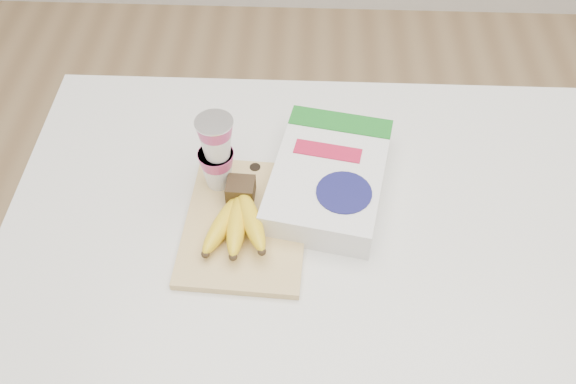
{
  "coord_description": "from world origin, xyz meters",
  "views": [
    {
      "loc": [
        -0.06,
        -0.68,
        1.75
      ],
      "look_at": [
        -0.09,
        0.04,
        0.91
      ],
      "focal_mm": 40.0,
      "sensor_mm": 36.0,
      "label": 1
    }
  ],
  "objects_px": {
    "yogurt_stack": "(216,151)",
    "cereal_box": "(329,177)",
    "table": "(327,346)",
    "bananas": "(238,218)",
    "cutting_board": "(246,223)"
  },
  "relations": [
    {
      "from": "cutting_board",
      "to": "yogurt_stack",
      "type": "distance_m",
      "value": 0.13
    },
    {
      "from": "table",
      "to": "bananas",
      "type": "height_order",
      "value": "bananas"
    },
    {
      "from": "table",
      "to": "yogurt_stack",
      "type": "xyz_separation_m",
      "value": [
        -0.21,
        0.08,
        0.53
      ]
    },
    {
      "from": "bananas",
      "to": "yogurt_stack",
      "type": "distance_m",
      "value": 0.12
    },
    {
      "from": "table",
      "to": "yogurt_stack",
      "type": "relative_size",
      "value": 7.72
    },
    {
      "from": "table",
      "to": "cereal_box",
      "type": "relative_size",
      "value": 3.76
    },
    {
      "from": "yogurt_stack",
      "to": "cereal_box",
      "type": "bearing_deg",
      "value": 1.96
    },
    {
      "from": "cereal_box",
      "to": "table",
      "type": "bearing_deg",
      "value": -67.37
    },
    {
      "from": "table",
      "to": "bananas",
      "type": "xyz_separation_m",
      "value": [
        -0.17,
        -0.02,
        0.47
      ]
    },
    {
      "from": "yogurt_stack",
      "to": "cereal_box",
      "type": "relative_size",
      "value": 0.49
    },
    {
      "from": "cereal_box",
      "to": "bananas",
      "type": "bearing_deg",
      "value": -135.41
    },
    {
      "from": "cereal_box",
      "to": "cutting_board",
      "type": "bearing_deg",
      "value": -136.64
    },
    {
      "from": "table",
      "to": "cutting_board",
      "type": "relative_size",
      "value": 4.15
    },
    {
      "from": "yogurt_stack",
      "to": "table",
      "type": "bearing_deg",
      "value": -20.28
    },
    {
      "from": "table",
      "to": "cutting_board",
      "type": "xyz_separation_m",
      "value": [
        -0.16,
        -0.01,
        0.44
      ]
    }
  ]
}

